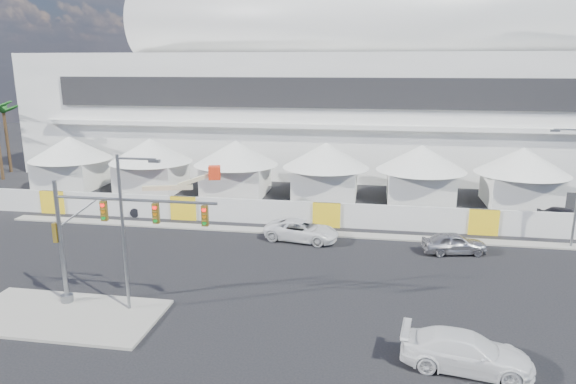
% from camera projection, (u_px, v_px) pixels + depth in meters
% --- Properties ---
extents(ground, '(160.00, 160.00, 0.00)m').
position_uv_depth(ground, '(194.00, 300.00, 28.40)').
color(ground, black).
rests_on(ground, ground).
extents(median_island, '(10.00, 5.00, 0.15)m').
position_uv_depth(median_island, '(63.00, 316.00, 26.47)').
color(median_island, gray).
rests_on(median_island, ground).
extents(far_curb, '(80.00, 1.20, 0.12)m').
position_uv_depth(far_curb, '(516.00, 244.00, 37.16)').
color(far_curb, gray).
rests_on(far_curb, ground).
extents(stadium, '(80.00, 24.80, 21.98)m').
position_uv_depth(stadium, '(369.00, 91.00, 64.48)').
color(stadium, silver).
rests_on(stadium, ground).
extents(tent_row, '(53.40, 8.40, 5.40)m').
position_uv_depth(tent_row, '(280.00, 164.00, 50.55)').
color(tent_row, silver).
rests_on(tent_row, ground).
extents(hoarding_fence, '(70.00, 0.25, 2.00)m').
position_uv_depth(hoarding_fence, '(327.00, 215.00, 41.09)').
color(hoarding_fence, silver).
rests_on(hoarding_fence, ground).
extents(palm_cluster, '(10.60, 10.60, 8.55)m').
position_uv_depth(palm_cluster, '(5.00, 116.00, 60.35)').
color(palm_cluster, '#47331E').
rests_on(palm_cluster, ground).
extents(sedan_silver, '(2.53, 4.60, 1.48)m').
position_uv_depth(sedan_silver, '(454.00, 243.00, 35.28)').
color(sedan_silver, '#9C9BA0').
rests_on(sedan_silver, ground).
extents(pickup_curb, '(3.43, 5.81, 1.52)m').
position_uv_depth(pickup_curb, '(302.00, 230.00, 37.94)').
color(pickup_curb, white).
rests_on(pickup_curb, ground).
extents(pickup_near, '(2.94, 5.72, 1.59)m').
position_uv_depth(pickup_near, '(466.00, 352.00, 21.80)').
color(pickup_near, white).
rests_on(pickup_near, ground).
extents(lot_car_b, '(2.95, 4.84, 1.54)m').
position_uv_depth(lot_car_b, '(567.00, 217.00, 41.33)').
color(lot_car_b, black).
rests_on(lot_car_b, ground).
extents(traffic_mast, '(8.99, 0.66, 6.74)m').
position_uv_depth(traffic_mast, '(96.00, 238.00, 26.65)').
color(traffic_mast, slate).
rests_on(traffic_mast, median_island).
extents(streetlight_median, '(2.28, 0.23, 8.23)m').
position_uv_depth(streetlight_median, '(127.00, 223.00, 25.96)').
color(streetlight_median, slate).
rests_on(streetlight_median, median_island).
extents(boom_lift, '(8.31, 2.85, 4.09)m').
position_uv_depth(boom_lift, '(161.00, 202.00, 44.66)').
color(boom_lift, red).
rests_on(boom_lift, ground).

